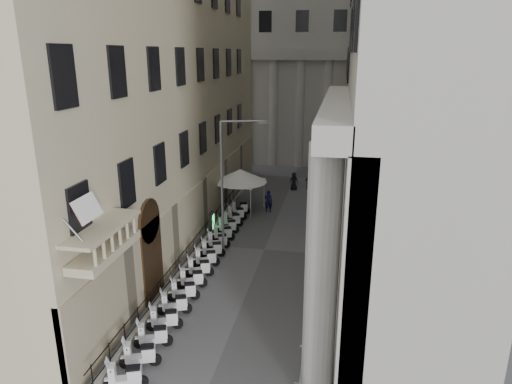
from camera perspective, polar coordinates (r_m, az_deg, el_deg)
far_building at (r=57.08m, az=6.23°, el=19.16°), size 22.00×10.00×30.00m
iron_fence at (r=31.06m, az=-7.23°, el=-7.44°), size 0.30×28.00×1.40m
blue_awning at (r=37.13m, az=9.16°, el=-3.35°), size 1.60×3.00×3.00m
scooter_1 at (r=21.35m, az=-14.11°, el=-20.41°), size 1.51×1.00×1.50m
scooter_2 at (r=22.35m, az=-12.59°, el=-18.38°), size 1.51×1.00×1.50m
scooter_3 at (r=23.39m, az=-11.24°, el=-16.51°), size 1.51×1.00×1.50m
scooter_4 at (r=24.47m, az=-10.02°, el=-14.80°), size 1.51×1.00×1.50m
scooter_5 at (r=25.58m, az=-8.93°, el=-13.23°), size 1.51×1.00×1.50m
scooter_6 at (r=26.71m, az=-7.94°, el=-11.78°), size 1.51×1.00×1.50m
scooter_7 at (r=27.86m, az=-7.04°, el=-10.45°), size 1.51×1.00×1.50m
scooter_8 at (r=29.03m, az=-6.22°, el=-9.23°), size 1.51×1.00×1.50m
scooter_9 at (r=30.23m, az=-5.47°, el=-8.10°), size 1.51×1.00×1.50m
scooter_10 at (r=31.43m, az=-4.78°, el=-7.05°), size 1.51×1.00×1.50m
scooter_11 at (r=32.65m, az=-4.14°, el=-6.09°), size 1.51×1.00×1.50m
scooter_12 at (r=33.89m, az=-3.55°, el=-5.19°), size 1.51×1.00×1.50m
scooter_13 at (r=35.13m, az=-3.01°, el=-4.35°), size 1.51×1.00×1.50m
scooter_14 at (r=36.38m, az=-2.50°, el=-3.57°), size 1.51×1.00×1.50m
scooter_15 at (r=37.65m, az=-2.03°, el=-2.84°), size 1.51×1.00×1.50m
barrier_1 at (r=20.96m, az=6.02°, el=-20.72°), size 0.60×2.40×1.10m
barrier_2 at (r=22.99m, az=6.57°, el=-16.93°), size 0.60×2.40×1.10m
barrier_3 at (r=25.10m, az=7.01°, el=-13.77°), size 0.60×2.40×1.10m
barrier_4 at (r=27.28m, az=7.37°, el=-11.10°), size 0.60×2.40×1.10m
barrier_5 at (r=29.51m, az=7.67°, el=-8.83°), size 0.60×2.40×1.10m
barrier_6 at (r=31.78m, az=7.92°, el=-6.89°), size 0.60×2.40×1.10m
barrier_7 at (r=34.08m, az=8.14°, el=-5.20°), size 0.60×2.40×1.10m
security_tent at (r=38.30m, az=-2.23°, el=2.16°), size 4.38×4.38×3.56m
street_lamp at (r=28.58m, az=-3.55°, el=1.86°), size 2.83×0.92×8.88m
info_kiosk at (r=33.32m, az=-5.56°, el=-3.98°), size 0.34×0.85×1.76m
pedestrian_a at (r=37.96m, az=1.56°, el=-1.17°), size 0.69×0.46×1.88m
pedestrian_b at (r=44.80m, az=6.57°, el=1.38°), size 0.93×0.83×1.57m
pedestrian_c at (r=44.25m, az=4.76°, el=1.35°), size 0.90×0.62×1.75m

